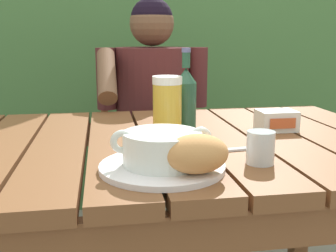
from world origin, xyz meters
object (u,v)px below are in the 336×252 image
chair_near_diner (149,156)px  beer_glass (167,109)px  person_eating (153,115)px  butter_tub (276,120)px  beer_bottle (186,100)px  serving_plate (162,167)px  water_glass_small (260,148)px  bread_roll (196,154)px  table_knife (218,150)px  soup_bowl (162,147)px

chair_near_diner → beer_glass: (-0.05, -0.90, 0.40)m
chair_near_diner → beer_glass: bearing=-93.5°
person_eating → butter_tub: person_eating is taller
chair_near_diner → beer_bottle: size_ratio=3.85×
beer_glass → butter_tub: 0.35m
chair_near_diner → beer_bottle: (0.01, -0.84, 0.41)m
beer_bottle → chair_near_diner: bearing=90.5°
serving_plate → water_glass_small: size_ratio=3.64×
bread_roll → table_knife: 0.20m
soup_bowl → beer_glass: size_ratio=1.23×
chair_near_diner → serving_plate: chair_near_diner is taller
serving_plate → table_knife: bearing=34.9°
soup_bowl → butter_tub: 0.49m
beer_glass → chair_near_diner: bearing=86.5°
person_eating → serving_plate: size_ratio=4.60×
person_eating → serving_plate: person_eating is taller
beer_bottle → butter_tub: beer_bottle is taller
serving_plate → table_knife: 0.19m
soup_bowl → person_eating: bearing=83.9°
soup_bowl → table_knife: (0.15, 0.11, -0.04)m
chair_near_diner → bread_roll: chair_near_diner is taller
chair_near_diner → person_eating: (-0.00, -0.20, 0.25)m
person_eating → water_glass_small: bearing=-82.6°
bread_roll → table_knife: bearing=60.8°
serving_plate → soup_bowl: size_ratio=1.24×
water_glass_small → serving_plate: bearing=-178.8°
person_eating → table_knife: size_ratio=7.66×
soup_bowl → table_knife: soup_bowl is taller
soup_bowl → beer_glass: bearing=78.0°
bread_roll → table_knife: bread_roll is taller
water_glass_small → table_knife: water_glass_small is taller
person_eating → soup_bowl: person_eating is taller
bread_roll → beer_bottle: (0.05, 0.35, 0.05)m
beer_glass → table_knife: beer_glass is taller
person_eating → bread_roll: 0.99m
person_eating → beer_glass: bearing=-94.2°
beer_bottle → butter_tub: size_ratio=2.20×
chair_near_diner → beer_bottle: 0.93m
beer_bottle → butter_tub: bearing=4.1°
soup_bowl → chair_near_diner: bearing=84.8°
chair_near_diner → beer_glass: size_ratio=5.39×
beer_bottle → person_eating: bearing=90.9°
beer_glass → table_knife: 0.18m
serving_plate → bread_roll: size_ratio=1.96×
water_glass_small → table_knife: size_ratio=0.46×
butter_tub → soup_bowl: bearing=-142.2°
soup_bowl → butter_tub: (0.39, 0.30, -0.02)m
soup_bowl → water_glass_small: size_ratio=2.94×
serving_plate → water_glass_small: 0.22m
serving_plate → bread_roll: (0.06, -0.07, 0.04)m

